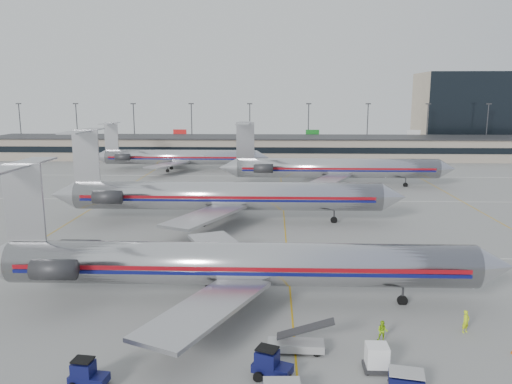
{
  "coord_description": "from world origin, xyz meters",
  "views": [
    {
      "loc": [
        -1.56,
        -42.43,
        17.23
      ],
      "look_at": [
        -3.93,
        23.96,
        4.5
      ],
      "focal_mm": 35.0,
      "sensor_mm": 36.0,
      "label": 1
    }
  ],
  "objects_px": {
    "jet_foreground": "(229,263)",
    "tug_center": "(270,364)",
    "uld_container": "(377,358)",
    "jet_second_row": "(220,195)",
    "belt_loader": "(297,343)"
  },
  "relations": [
    {
      "from": "jet_second_row",
      "to": "uld_container",
      "type": "relative_size",
      "value": 28.2
    },
    {
      "from": "jet_foreground",
      "to": "tug_center",
      "type": "height_order",
      "value": "jet_foreground"
    },
    {
      "from": "jet_foreground",
      "to": "uld_container",
      "type": "xyz_separation_m",
      "value": [
        10.37,
        -10.49,
        -2.59
      ]
    },
    {
      "from": "jet_foreground",
      "to": "uld_container",
      "type": "relative_size",
      "value": 26.09
    },
    {
      "from": "jet_second_row",
      "to": "tug_center",
      "type": "relative_size",
      "value": 18.28
    },
    {
      "from": "jet_foreground",
      "to": "tug_center",
      "type": "distance_m",
      "value": 12.3
    },
    {
      "from": "jet_foreground",
      "to": "tug_center",
      "type": "relative_size",
      "value": 16.91
    },
    {
      "from": "jet_second_row",
      "to": "uld_container",
      "type": "xyz_separation_m",
      "value": [
        14.05,
        -38.14,
        -2.87
      ]
    },
    {
      "from": "jet_second_row",
      "to": "belt_loader",
      "type": "xyz_separation_m",
      "value": [
        9.09,
        -35.94,
        -3.11
      ]
    },
    {
      "from": "uld_container",
      "to": "belt_loader",
      "type": "height_order",
      "value": "belt_loader"
    },
    {
      "from": "jet_second_row",
      "to": "uld_container",
      "type": "height_order",
      "value": "jet_second_row"
    },
    {
      "from": "tug_center",
      "to": "belt_loader",
      "type": "xyz_separation_m",
      "value": [
        1.83,
        3.19,
        -0.26
      ]
    },
    {
      "from": "tug_center",
      "to": "uld_container",
      "type": "xyz_separation_m",
      "value": [
        6.8,
        1.0,
        -0.01
      ]
    },
    {
      "from": "jet_second_row",
      "to": "tug_center",
      "type": "height_order",
      "value": "jet_second_row"
    },
    {
      "from": "uld_container",
      "to": "jet_second_row",
      "type": "bearing_deg",
      "value": 110.56
    }
  ]
}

